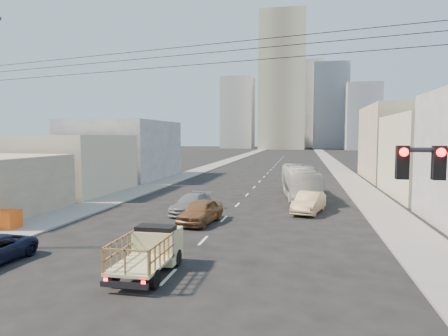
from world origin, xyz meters
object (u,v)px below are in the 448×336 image
(flatbed_pickup, at_px, (149,249))
(sedan_tan, at_px, (309,202))
(sedan_brown, at_px, (200,211))
(city_bus, at_px, (300,182))
(sedan_grey, at_px, (191,204))
(crate_stack, at_px, (4,219))

(flatbed_pickup, distance_m, sedan_tan, 16.79)
(sedan_tan, bearing_deg, sedan_brown, -130.40)
(city_bus, height_order, sedan_grey, city_bus)
(city_bus, distance_m, sedan_brown, 14.23)
(flatbed_pickup, height_order, sedan_grey, flatbed_pickup)
(flatbed_pickup, bearing_deg, sedan_brown, 91.92)
(sedan_tan, bearing_deg, crate_stack, -139.47)
(city_bus, relative_size, sedan_brown, 2.33)
(sedan_brown, bearing_deg, city_bus, 71.43)
(sedan_brown, xyz_separation_m, crate_stack, (-11.71, -4.27, -0.12))
(flatbed_pickup, relative_size, sedan_brown, 0.93)
(sedan_grey, bearing_deg, crate_stack, -136.68)
(flatbed_pickup, relative_size, sedan_grey, 0.88)
(sedan_brown, height_order, sedan_tan, sedan_brown)
(sedan_tan, bearing_deg, city_bus, 109.90)
(sedan_tan, distance_m, crate_stack, 21.23)
(sedan_tan, height_order, crate_stack, sedan_tan)
(flatbed_pickup, bearing_deg, sedan_grey, 98.17)
(city_bus, bearing_deg, sedan_brown, -124.46)
(sedan_tan, bearing_deg, flatbed_pickup, -100.41)
(crate_stack, bearing_deg, city_bus, 42.86)
(sedan_brown, xyz_separation_m, sedan_grey, (-1.57, 3.23, -0.08))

